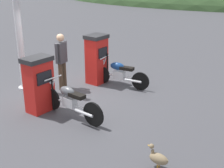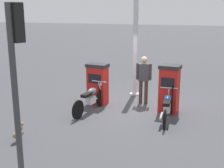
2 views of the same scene
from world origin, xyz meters
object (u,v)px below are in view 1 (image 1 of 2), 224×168
at_px(fuel_pump_far, 97,59).
at_px(canopy_support_pole, 18,23).
at_px(motorcycle_near_pump, 70,100).
at_px(wandering_duck, 158,158).
at_px(attendant_person, 61,58).
at_px(fuel_pump_near, 39,84).
at_px(motorcycle_far_pump, 119,73).

relative_size(fuel_pump_far, canopy_support_pole, 0.38).
relative_size(motorcycle_near_pump, wandering_duck, 4.43).
xyz_separation_m(attendant_person, wandering_duck, (4.33, -2.22, -0.79)).
height_order(fuel_pump_far, wandering_duck, fuel_pump_far).
relative_size(fuel_pump_near, fuel_pump_far, 0.92).
distance_m(wandering_duck, canopy_support_pole, 5.91).
height_order(fuel_pump_near, motorcycle_near_pump, fuel_pump_near).
bearing_deg(canopy_support_pole, fuel_pump_far, 45.51).
distance_m(fuel_pump_near, motorcycle_far_pump, 2.83).
bearing_deg(motorcycle_far_pump, fuel_pump_far, -173.65).
bearing_deg(motorcycle_far_pump, fuel_pump_near, -106.93).
bearing_deg(wandering_duck, attendant_person, 152.83).
height_order(attendant_person, wandering_duck, attendant_person).
bearing_deg(fuel_pump_near, motorcycle_far_pump, 73.07).
bearing_deg(fuel_pump_far, motorcycle_near_pump, -69.56).
xyz_separation_m(motorcycle_near_pump, wandering_duck, (2.82, -0.79, -0.24)).
bearing_deg(wandering_duck, fuel_pump_near, 170.05).
height_order(fuel_pump_far, attendant_person, attendant_person).
relative_size(fuel_pump_far, motorcycle_far_pump, 0.82).
bearing_deg(wandering_duck, fuel_pump_far, 138.91).
relative_size(fuel_pump_near, wandering_duck, 3.11).
bearing_deg(fuel_pump_far, canopy_support_pole, -134.49).
xyz_separation_m(fuel_pump_near, attendant_person, (-0.59, 1.57, 0.26)).
distance_m(attendant_person, canopy_support_pole, 1.63).
bearing_deg(motorcycle_near_pump, wandering_duck, -15.63).
xyz_separation_m(fuel_pump_near, motorcycle_near_pump, (0.92, 0.13, -0.29)).
relative_size(fuel_pump_near, motorcycle_far_pump, 0.76).
relative_size(fuel_pump_near, attendant_person, 0.85).
height_order(fuel_pump_near, fuel_pump_far, fuel_pump_far).
bearing_deg(canopy_support_pole, attendant_person, 31.34).
height_order(wandering_duck, canopy_support_pole, canopy_support_pole).
bearing_deg(attendant_person, canopy_support_pole, -148.66).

